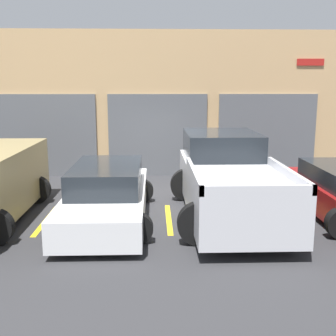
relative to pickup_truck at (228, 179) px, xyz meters
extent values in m
plane|color=#2D2D30|center=(-1.40, 1.54, -0.88)|extent=(28.00, 28.00, 0.00)
cube|color=tan|center=(-1.40, 4.84, 1.52)|extent=(17.57, 0.60, 4.80)
cube|color=#595B60|center=(-5.29, 4.50, 0.49)|extent=(3.29, 0.08, 2.74)
cube|color=#595B60|center=(-1.60, 4.50, 0.49)|extent=(3.29, 0.08, 2.74)
cube|color=#595B60|center=(2.09, 4.50, 0.49)|extent=(3.29, 0.08, 2.74)
cube|color=#B21E19|center=(3.43, 4.51, 2.89)|extent=(0.90, 0.03, 0.22)
cube|color=silver|center=(0.00, -0.27, -0.15)|extent=(1.97, 5.14, 0.98)
cube|color=#1E2328|center=(0.00, 1.15, 0.66)|extent=(1.81, 2.31, 0.63)
cube|color=silver|center=(-0.95, -1.42, 0.43)|extent=(0.08, 2.83, 0.18)
cube|color=silver|center=(0.95, -1.42, 0.43)|extent=(0.08, 2.83, 0.18)
cube|color=silver|center=(0.00, -2.80, 0.43)|extent=(1.97, 0.08, 0.18)
cylinder|color=black|center=(-0.88, 1.33, -0.45)|extent=(0.85, 0.22, 0.85)
cylinder|color=black|center=(0.88, 1.33, -0.45)|extent=(0.85, 0.22, 0.85)
cylinder|color=black|center=(-0.88, -1.86, -0.45)|extent=(0.85, 0.22, 0.85)
cylinder|color=black|center=(0.88, -1.86, -0.45)|extent=(0.85, 0.22, 0.85)
cube|color=white|center=(-2.80, -0.27, -0.45)|extent=(1.71, 4.76, 0.58)
cube|color=#1E2328|center=(-2.80, -0.15, 0.11)|extent=(1.51, 2.62, 0.54)
cylinder|color=black|center=(-3.55, 1.21, -0.57)|extent=(0.60, 0.22, 0.60)
cylinder|color=black|center=(-2.06, 1.21, -0.57)|extent=(0.60, 0.22, 0.60)
cylinder|color=black|center=(-3.55, -1.74, -0.57)|extent=(0.60, 0.22, 0.60)
cylinder|color=black|center=(-2.06, -1.74, -0.57)|extent=(0.60, 0.22, 0.60)
cube|color=#1E2328|center=(-5.61, 2.05, 0.47)|extent=(1.66, 0.06, 0.28)
cylinder|color=black|center=(-4.79, 1.20, -0.52)|extent=(0.71, 0.22, 0.71)
cylinder|color=black|center=(2.01, 1.10, -0.56)|extent=(0.63, 0.22, 0.63)
cube|color=gold|center=(-4.21, -0.27, -0.87)|extent=(0.12, 2.20, 0.01)
cube|color=gold|center=(-1.40, -0.27, -0.87)|extent=(0.12, 2.20, 0.01)
cube|color=gold|center=(1.40, -0.27, -0.87)|extent=(0.12, 2.20, 0.01)
camera|label=1|loc=(-1.73, -9.54, 2.17)|focal=45.00mm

